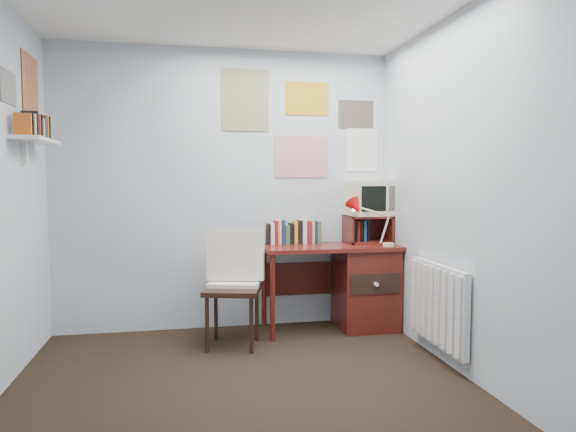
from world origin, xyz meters
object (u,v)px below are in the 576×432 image
desk_chair (233,290)px  crt_tv (369,196)px  desk_lamp (389,225)px  desk (359,283)px  wall_shelf (36,140)px  tv_riser (368,229)px  radiator (438,305)px

desk_chair → crt_tv: 1.56m
desk_lamp → desk: bearing=140.3°
crt_tv → desk_lamp: bearing=-85.2°
desk_lamp → wall_shelf: size_ratio=0.60×
desk → wall_shelf: (-2.57, -0.38, 1.21)m
tv_riser → crt_tv: (0.02, 0.02, 0.30)m
desk_chair → radiator: 1.58m
desk → radiator: 0.97m
tv_riser → desk_chair: bearing=-162.1°
radiator → wall_shelf: (-2.86, 0.55, 1.20)m
desk_lamp → crt_tv: crt_tv is taller
wall_shelf → radiator: bearing=-10.9°
tv_riser → wall_shelf: 2.83m
desk_lamp → tv_riser: desk_lamp is taller
desk_chair → radiator: bearing=-8.0°
tv_riser → crt_tv: 0.30m
desk_chair → desk_lamp: 1.46m
crt_tv → wall_shelf: 2.79m
desk → tv_riser: size_ratio=3.00×
desk → tv_riser: 0.51m
desk_lamp → radiator: bearing=-81.5°
radiator → tv_riser: bearing=99.3°
desk_lamp → desk_chair: bearing=-172.8°
desk → tv_riser: (0.12, 0.11, 0.48)m
radiator → wall_shelf: size_ratio=1.29×
desk_lamp → crt_tv: size_ratio=1.01×
tv_riser → wall_shelf: bearing=-169.7°
wall_shelf → desk_chair: bearing=3.1°
desk → desk_chair: size_ratio=1.31×
desk → crt_tv: (0.14, 0.13, 0.78)m
desk → tv_riser: tv_riser is taller
crt_tv → wall_shelf: bearing=-176.6°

